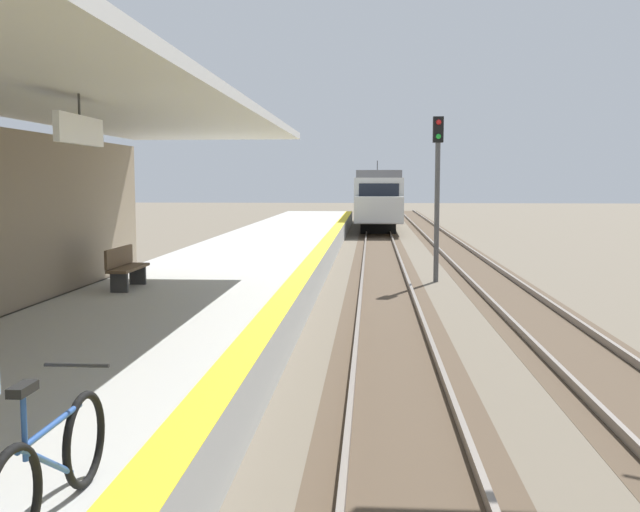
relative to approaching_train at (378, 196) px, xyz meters
The scene contains 7 objects.
station_platform 34.89m from the approaching_train, 97.26° to the right, with size 5.00×80.00×0.91m.
track_pair_nearest_platform 30.64m from the approaching_train, 90.01° to the right, with size 2.34×120.00×0.16m.
track_pair_middle 30.83m from the approaching_train, 83.66° to the right, with size 2.34×120.00×0.16m.
approaching_train is the anchor object (origin of this frame).
bicycle_beside_commuter 46.76m from the approaching_train, 93.16° to the right, with size 0.48×1.82×1.04m.
rail_signal_post 28.05m from the approaching_train, 86.68° to the right, with size 0.32×0.34×5.20m.
platform_bench 36.55m from the approaching_train, 98.97° to the right, with size 0.45×1.60×0.88m.
Camera 1 is at (1.45, -0.69, 3.17)m, focal length 40.99 mm.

